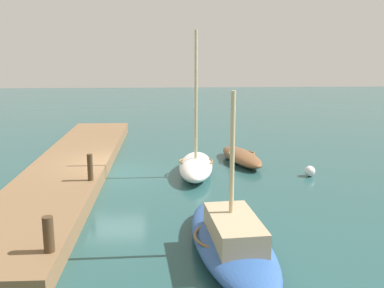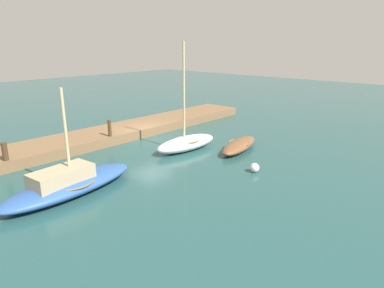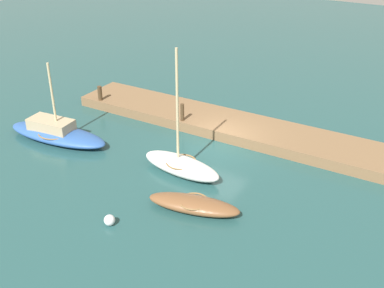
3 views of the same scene
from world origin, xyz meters
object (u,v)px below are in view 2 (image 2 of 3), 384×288
rowboat_white (187,142)px  mooring_post_west (110,128)px  sailboat_blue (69,183)px  marker_buoy (255,168)px  rowboat_brown (239,145)px  mooring_post_mid_west (5,152)px

rowboat_white → mooring_post_west: (2.39, -4.02, 0.61)m
sailboat_blue → marker_buoy: sailboat_blue is taller
rowboat_white → rowboat_brown: rowboat_white is taller
sailboat_blue → mooring_post_west: bearing=-144.3°
sailboat_blue → mooring_post_mid_west: size_ratio=6.97×
sailboat_blue → mooring_post_mid_west: 4.58m
rowboat_white → mooring_post_west: size_ratio=6.08×
rowboat_white → rowboat_brown: size_ratio=1.47×
sailboat_blue → rowboat_white: size_ratio=1.02×
marker_buoy → rowboat_white: bearing=-94.6°
rowboat_white → mooring_post_west: bearing=-54.4°
sailboat_blue → mooring_post_west: size_ratio=6.21×
mooring_post_west → rowboat_white: bearing=120.7°
sailboat_blue → mooring_post_mid_west: (0.73, -4.49, 0.56)m
mooring_post_mid_west → rowboat_white: bearing=154.1°
rowboat_brown → mooring_post_west: 7.72m
sailboat_blue → rowboat_white: (-7.54, -0.47, 0.00)m
sailboat_blue → rowboat_brown: 9.71m
rowboat_brown → mooring_post_west: size_ratio=4.13×
sailboat_blue → mooring_post_mid_west: bearing=-86.1°
mooring_post_west → marker_buoy: 9.08m
rowboat_white → marker_buoy: size_ratio=13.34×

